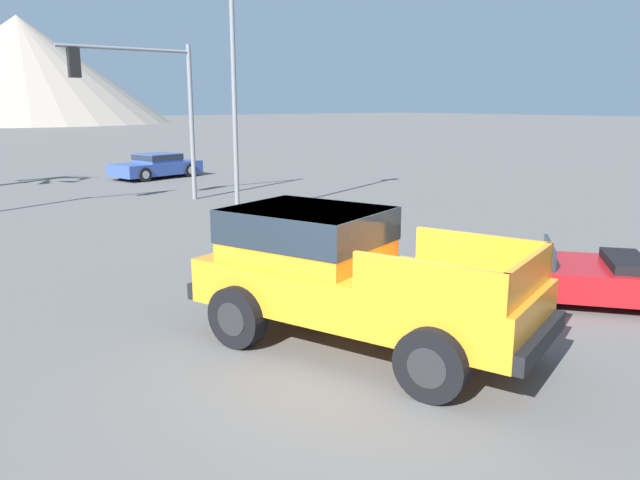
{
  "coord_description": "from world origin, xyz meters",
  "views": [
    {
      "loc": [
        -5.53,
        -5.9,
        3.41
      ],
      "look_at": [
        0.07,
        1.38,
        1.39
      ],
      "focal_mm": 35.0,
      "sensor_mm": 36.0,
      "label": 1
    }
  ],
  "objects_px": {
    "parked_car_blue": "(157,165)",
    "orange_pickup_truck": "(343,269)",
    "red_convertible_car": "(578,277)",
    "traffic_light_crosswalk": "(141,91)",
    "street_lamp_post": "(233,49)"
  },
  "relations": [
    {
      "from": "orange_pickup_truck",
      "to": "red_convertible_car",
      "type": "distance_m",
      "value": 4.71
    },
    {
      "from": "red_convertible_car",
      "to": "orange_pickup_truck",
      "type": "bearing_deg",
      "value": 129.23
    },
    {
      "from": "orange_pickup_truck",
      "to": "parked_car_blue",
      "type": "xyz_separation_m",
      "value": [
        6.17,
        20.99,
        -0.51
      ]
    },
    {
      "from": "parked_car_blue",
      "to": "traffic_light_crosswalk",
      "type": "relative_size",
      "value": 0.81
    },
    {
      "from": "parked_car_blue",
      "to": "red_convertible_car",
      "type": "bearing_deg",
      "value": 163.12
    },
    {
      "from": "parked_car_blue",
      "to": "orange_pickup_truck",
      "type": "bearing_deg",
      "value": 150.95
    },
    {
      "from": "parked_car_blue",
      "to": "traffic_light_crosswalk",
      "type": "height_order",
      "value": "traffic_light_crosswalk"
    },
    {
      "from": "red_convertible_car",
      "to": "parked_car_blue",
      "type": "distance_m",
      "value": 22.05
    },
    {
      "from": "orange_pickup_truck",
      "to": "parked_car_blue",
      "type": "height_order",
      "value": "orange_pickup_truck"
    },
    {
      "from": "parked_car_blue",
      "to": "traffic_light_crosswalk",
      "type": "bearing_deg",
      "value": 141.79
    },
    {
      "from": "orange_pickup_truck",
      "to": "traffic_light_crosswalk",
      "type": "height_order",
      "value": "traffic_light_crosswalk"
    },
    {
      "from": "red_convertible_car",
      "to": "traffic_light_crosswalk",
      "type": "height_order",
      "value": "traffic_light_crosswalk"
    },
    {
      "from": "street_lamp_post",
      "to": "traffic_light_crosswalk",
      "type": "bearing_deg",
      "value": 106.16
    },
    {
      "from": "red_convertible_car",
      "to": "traffic_light_crosswalk",
      "type": "xyz_separation_m",
      "value": [
        -1.74,
        14.95,
        3.4
      ]
    },
    {
      "from": "orange_pickup_truck",
      "to": "street_lamp_post",
      "type": "xyz_separation_m",
      "value": [
        3.99,
        9.87,
        3.85
      ]
    }
  ]
}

